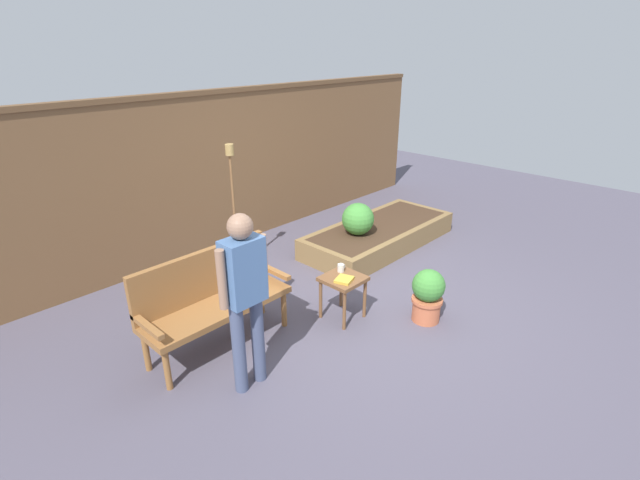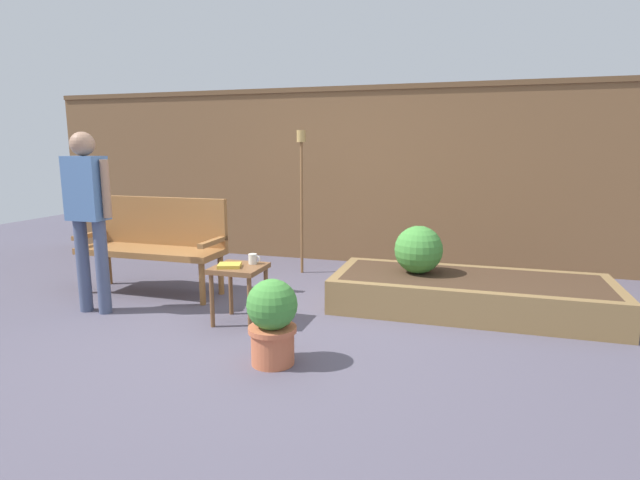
# 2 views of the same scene
# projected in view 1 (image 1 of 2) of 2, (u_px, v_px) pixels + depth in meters

# --- Properties ---
(ground_plane) EXTENTS (14.00, 14.00, 0.00)m
(ground_plane) POSITION_uv_depth(u_px,v_px,m) (366.00, 308.00, 5.14)
(ground_plane) COLOR #514C5B
(fence_back) EXTENTS (8.40, 0.14, 2.16)m
(fence_back) POSITION_uv_depth(u_px,v_px,m) (219.00, 171.00, 6.36)
(fence_back) COLOR brown
(fence_back) RESTS_ON ground_plane
(garden_bench) EXTENTS (1.44, 0.48, 0.94)m
(garden_bench) POSITION_uv_depth(u_px,v_px,m) (211.00, 293.00, 4.36)
(garden_bench) COLOR #936033
(garden_bench) RESTS_ON ground_plane
(side_table) EXTENTS (0.40, 0.40, 0.48)m
(side_table) POSITION_uv_depth(u_px,v_px,m) (343.00, 284.00, 4.83)
(side_table) COLOR brown
(side_table) RESTS_ON ground_plane
(cup_on_table) EXTENTS (0.11, 0.07, 0.08)m
(cup_on_table) POSITION_uv_depth(u_px,v_px,m) (341.00, 268.00, 4.90)
(cup_on_table) COLOR silver
(cup_on_table) RESTS_ON side_table
(book_on_table) EXTENTS (0.22, 0.21, 0.03)m
(book_on_table) POSITION_uv_depth(u_px,v_px,m) (344.00, 280.00, 4.72)
(book_on_table) COLOR gold
(book_on_table) RESTS_ON side_table
(potted_boxwood) EXTENTS (0.34, 0.34, 0.58)m
(potted_boxwood) POSITION_uv_depth(u_px,v_px,m) (428.00, 294.00, 4.82)
(potted_boxwood) COLOR #C66642
(potted_boxwood) RESTS_ON ground_plane
(raised_planter_bed) EXTENTS (2.40, 1.00, 0.30)m
(raised_planter_bed) POSITION_uv_depth(u_px,v_px,m) (379.00, 235.00, 6.70)
(raised_planter_bed) COLOR olive
(raised_planter_bed) RESTS_ON ground_plane
(shrub_near_bench) EXTENTS (0.44, 0.44, 0.44)m
(shrub_near_bench) POSITION_uv_depth(u_px,v_px,m) (358.00, 219.00, 6.26)
(shrub_near_bench) COLOR brown
(shrub_near_bench) RESTS_ON raised_planter_bed
(tiki_torch) EXTENTS (0.10, 0.10, 1.62)m
(tiki_torch) POSITION_uv_depth(u_px,v_px,m) (232.00, 186.00, 5.62)
(tiki_torch) COLOR brown
(tiki_torch) RESTS_ON ground_plane
(person_by_bench) EXTENTS (0.47, 0.20, 1.56)m
(person_by_bench) POSITION_uv_depth(u_px,v_px,m) (245.00, 289.00, 3.65)
(person_by_bench) COLOR #475170
(person_by_bench) RESTS_ON ground_plane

